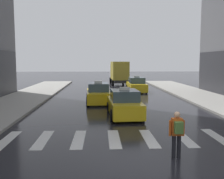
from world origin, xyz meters
name	(u,v)px	position (x,y,z in m)	size (l,w,h in m)	color
ground_plane	(143,165)	(0.00, 0.00, 0.00)	(160.00, 160.00, 0.00)	black
crosswalk_markings	(132,138)	(0.00, 3.00, 0.00)	(11.30, 2.80, 0.01)	silver
taxi_lead	(124,104)	(0.11, 7.82, 0.72)	(2.08, 4.61, 1.80)	yellow
taxi_second	(98,94)	(-1.54, 13.06, 0.72)	(2.08, 4.61, 1.80)	yellow
taxi_third	(136,85)	(2.66, 20.66, 0.72)	(1.96, 4.56, 1.80)	yellow
box_truck	(119,72)	(1.35, 29.96, 1.85)	(2.46, 7.60, 3.35)	#2D2D2D
pedestrian_with_backpack	(177,131)	(1.27, 0.56, 0.97)	(0.55, 0.43, 1.65)	black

